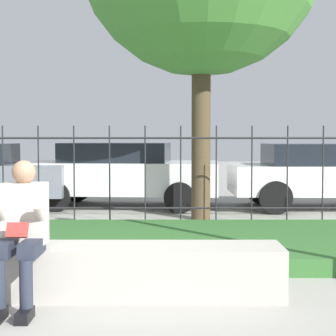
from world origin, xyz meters
TOP-DOWN VIEW (x-y plane):
  - ground_plane at (0.00, 0.00)m, footprint 60.00×60.00m
  - stone_bench at (-0.05, 0.00)m, footprint 2.97×0.58m
  - person_seated_reader at (-0.90, -0.32)m, footprint 0.42×0.73m
  - grass_berm at (0.00, 2.14)m, footprint 10.68×2.88m
  - iron_fence at (0.00, 3.95)m, footprint 8.68×0.03m
  - car_parked_right at (3.65, 6.57)m, footprint 3.96×1.99m
  - car_parked_center at (-0.61, 6.85)m, footprint 4.17×2.24m

SIDE VIEW (x-z plane):
  - ground_plane at x=0.00m, z-range 0.00..0.00m
  - grass_berm at x=0.00m, z-range 0.00..0.20m
  - stone_bench at x=-0.05m, z-range -0.03..0.46m
  - person_seated_reader at x=-0.90m, z-range 0.07..1.35m
  - car_parked_right at x=3.65m, z-range 0.06..1.41m
  - car_parked_center at x=-0.61m, z-range 0.05..1.43m
  - iron_fence at x=0.00m, z-range 0.04..1.72m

